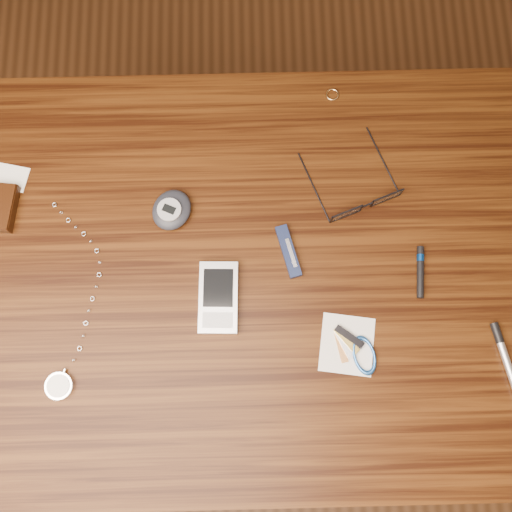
{
  "coord_description": "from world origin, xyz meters",
  "views": [
    {
      "loc": [
        0.04,
        -0.19,
        1.63
      ],
      "look_at": [
        0.04,
        0.02,
        0.76
      ],
      "focal_mm": 40.0,
      "sensor_mm": 36.0,
      "label": 1
    }
  ],
  "objects_px": {
    "pocket_watch": "(61,378)",
    "desk": "(233,284)",
    "silver_pen": "(507,362)",
    "pocket_knife": "(288,251)",
    "notepad_keys": "(356,350)",
    "pda_phone": "(218,298)",
    "eyeglasses": "(364,202)",
    "pedometer": "(171,210)"
  },
  "relations": [
    {
      "from": "pocket_watch",
      "to": "pedometer",
      "type": "xyz_separation_m",
      "value": [
        0.16,
        0.26,
        0.01
      ]
    },
    {
      "from": "pocket_watch",
      "to": "pda_phone",
      "type": "distance_m",
      "value": 0.27
    },
    {
      "from": "pedometer",
      "to": "pda_phone",
      "type": "bearing_deg",
      "value": -62.74
    },
    {
      "from": "desk",
      "to": "silver_pen",
      "type": "xyz_separation_m",
      "value": [
        0.42,
        -0.15,
        0.11
      ]
    },
    {
      "from": "pocket_knife",
      "to": "silver_pen",
      "type": "distance_m",
      "value": 0.37
    },
    {
      "from": "eyeglasses",
      "to": "notepad_keys",
      "type": "bearing_deg",
      "value": -96.64
    },
    {
      "from": "desk",
      "to": "eyeglasses",
      "type": "height_order",
      "value": "eyeglasses"
    },
    {
      "from": "pda_phone",
      "to": "notepad_keys",
      "type": "bearing_deg",
      "value": -22.08
    },
    {
      "from": "pda_phone",
      "to": "pedometer",
      "type": "distance_m",
      "value": 0.16
    },
    {
      "from": "pocket_watch",
      "to": "notepad_keys",
      "type": "xyz_separation_m",
      "value": [
        0.45,
        0.03,
        -0.0
      ]
    },
    {
      "from": "pocket_watch",
      "to": "pda_phone",
      "type": "xyz_separation_m",
      "value": [
        0.24,
        0.12,
        0.0
      ]
    },
    {
      "from": "notepad_keys",
      "to": "pedometer",
      "type": "bearing_deg",
      "value": 141.13
    },
    {
      "from": "notepad_keys",
      "to": "silver_pen",
      "type": "height_order",
      "value": "silver_pen"
    },
    {
      "from": "eyeglasses",
      "to": "pda_phone",
      "type": "relative_size",
      "value": 1.47
    },
    {
      "from": "pda_phone",
      "to": "desk",
      "type": "bearing_deg",
      "value": 65.88
    },
    {
      "from": "desk",
      "to": "pda_phone",
      "type": "bearing_deg",
      "value": -114.12
    },
    {
      "from": "pocket_watch",
      "to": "silver_pen",
      "type": "height_order",
      "value": "same"
    },
    {
      "from": "pocket_knife",
      "to": "pedometer",
      "type": "bearing_deg",
      "value": 159.0
    },
    {
      "from": "pocket_knife",
      "to": "pda_phone",
      "type": "bearing_deg",
      "value": -147.24
    },
    {
      "from": "eyeglasses",
      "to": "pda_phone",
      "type": "xyz_separation_m",
      "value": [
        -0.24,
        -0.15,
        -0.0
      ]
    },
    {
      "from": "eyeglasses",
      "to": "pocket_knife",
      "type": "bearing_deg",
      "value": -148.05
    },
    {
      "from": "eyeglasses",
      "to": "silver_pen",
      "type": "height_order",
      "value": "eyeglasses"
    },
    {
      "from": "pedometer",
      "to": "silver_pen",
      "type": "bearing_deg",
      "value": -26.26
    },
    {
      "from": "pocket_watch",
      "to": "pedometer",
      "type": "relative_size",
      "value": 3.54
    },
    {
      "from": "pda_phone",
      "to": "silver_pen",
      "type": "bearing_deg",
      "value": -13.98
    },
    {
      "from": "desk",
      "to": "pocket_knife",
      "type": "height_order",
      "value": "pocket_knife"
    },
    {
      "from": "notepad_keys",
      "to": "silver_pen",
      "type": "bearing_deg",
      "value": -5.99
    },
    {
      "from": "pda_phone",
      "to": "pocket_watch",
      "type": "bearing_deg",
      "value": -153.95
    },
    {
      "from": "pedometer",
      "to": "notepad_keys",
      "type": "bearing_deg",
      "value": -38.87
    },
    {
      "from": "silver_pen",
      "to": "desk",
      "type": "bearing_deg",
      "value": 160.18
    },
    {
      "from": "pocket_watch",
      "to": "desk",
      "type": "bearing_deg",
      "value": 31.64
    },
    {
      "from": "eyeglasses",
      "to": "pda_phone",
      "type": "distance_m",
      "value": 0.28
    },
    {
      "from": "pda_phone",
      "to": "pedometer",
      "type": "bearing_deg",
      "value": 117.26
    },
    {
      "from": "desk",
      "to": "silver_pen",
      "type": "distance_m",
      "value": 0.46
    },
    {
      "from": "desk",
      "to": "pocket_watch",
      "type": "distance_m",
      "value": 0.32
    },
    {
      "from": "eyeglasses",
      "to": "notepad_keys",
      "type": "relative_size",
      "value": 1.66
    },
    {
      "from": "notepad_keys",
      "to": "pocket_knife",
      "type": "bearing_deg",
      "value": 121.85
    },
    {
      "from": "desk",
      "to": "pda_phone",
      "type": "distance_m",
      "value": 0.12
    },
    {
      "from": "pocket_watch",
      "to": "notepad_keys",
      "type": "height_order",
      "value": "pocket_watch"
    },
    {
      "from": "pda_phone",
      "to": "pocket_knife",
      "type": "distance_m",
      "value": 0.13
    },
    {
      "from": "pda_phone",
      "to": "notepad_keys",
      "type": "distance_m",
      "value": 0.23
    },
    {
      "from": "pocket_watch",
      "to": "silver_pen",
      "type": "xyz_separation_m",
      "value": [
        0.67,
        0.01,
        0.0
      ]
    }
  ]
}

